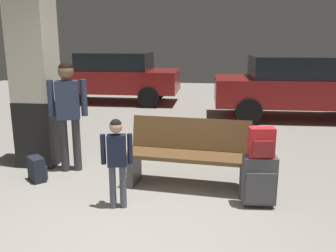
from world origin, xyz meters
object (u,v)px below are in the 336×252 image
at_px(parked_car_near, 299,86).
at_px(suitcase, 259,180).
at_px(bench, 188,154).
at_px(backpack_dark_floor, 37,169).
at_px(backpack_bright, 262,143).
at_px(parked_car_far, 112,76).
at_px(adult, 68,105).
at_px(child, 117,154).
at_px(structural_pillar, 36,78).

bearing_deg(parked_car_near, suitcase, -106.84).
distance_m(bench, backpack_dark_floor, 2.09).
bearing_deg(backpack_bright, parked_car_far, 117.82).
xyz_separation_m(suitcase, adult, (-2.61, 0.88, 0.67)).
height_order(bench, parked_car_near, parked_car_near).
height_order(adult, parked_car_far, adult).
xyz_separation_m(suitcase, parked_car_far, (-3.59, 6.80, 0.48)).
xyz_separation_m(child, parked_car_far, (-1.97, 7.03, 0.16)).
xyz_separation_m(child, adult, (-1.00, 1.12, 0.34)).
relative_size(bench, backpack_bright, 4.85).
relative_size(suitcase, parked_car_far, 0.15).
xyz_separation_m(parked_car_near, parked_car_far, (-5.12, 1.76, 0.00)).
distance_m(structural_pillar, bench, 2.59).
distance_m(suitcase, backpack_dark_floor, 2.96).
xyz_separation_m(structural_pillar, backpack_bright, (3.20, -1.15, -0.57)).
xyz_separation_m(structural_pillar, parked_car_far, (-0.39, 5.65, -0.54)).
height_order(suitcase, parked_car_far, parked_car_far).
relative_size(bench, suitcase, 2.73).
relative_size(backpack_bright, child, 0.32).
xyz_separation_m(structural_pillar, adult, (0.59, -0.27, -0.35)).
bearing_deg(child, parked_car_far, 105.67).
bearing_deg(parked_car_far, structural_pillar, -86.08).
distance_m(backpack_bright, adult, 2.77).
xyz_separation_m(backpack_bright, child, (-1.62, -0.23, -0.12)).
bearing_deg(parked_car_far, child, -74.33).
distance_m(adult, backpack_dark_floor, 0.99).
bearing_deg(structural_pillar, adult, -24.55).
height_order(child, adult, adult).
distance_m(suitcase, parked_car_far, 7.70).
distance_m(structural_pillar, backpack_bright, 3.45).
bearing_deg(bench, adult, 167.79).
xyz_separation_m(structural_pillar, backpack_dark_floor, (0.28, -0.72, -1.17)).
bearing_deg(bench, backpack_dark_floor, -177.96).
bearing_deg(parked_car_far, bench, -66.55).
distance_m(bench, child, 1.08).
distance_m(structural_pillar, child, 2.22).
bearing_deg(backpack_dark_floor, parked_car_far, 95.94).
bearing_deg(backpack_dark_floor, structural_pillar, 110.86).
relative_size(suitcase, backpack_dark_floor, 1.78).
bearing_deg(suitcase, child, -171.77).
relative_size(bench, parked_car_far, 0.40).
relative_size(backpack_bright, backpack_dark_floor, 1.00).
height_order(structural_pillar, parked_car_far, structural_pillar).
distance_m(structural_pillar, adult, 0.74).
distance_m(backpack_dark_floor, parked_car_far, 6.43).
height_order(parked_car_near, parked_car_far, same).
bearing_deg(child, parked_car_near, 59.23).
bearing_deg(adult, parked_car_near, 45.15).
relative_size(child, adult, 0.66).
bearing_deg(bench, child, -135.73).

